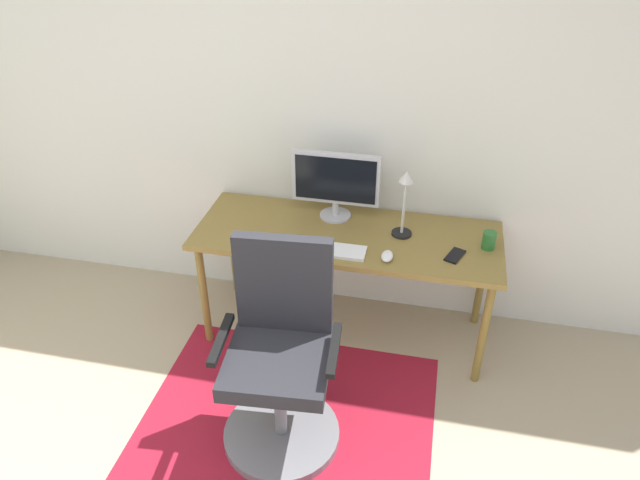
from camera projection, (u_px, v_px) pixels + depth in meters
wall_back at (296, 101)px, 3.31m from camera, size 6.00×0.10×2.60m
area_rug at (287, 421)px, 3.03m from camera, size 1.48×1.22×0.01m
desk at (347, 243)px, 3.28m from camera, size 1.68×0.62×0.70m
monitor at (336, 181)px, 3.28m from camera, size 0.49×0.18×0.39m
keyboard at (325, 249)px, 3.10m from camera, size 0.43×0.13×0.02m
computer_mouse at (387, 256)px, 3.03m from camera, size 0.06×0.10×0.03m
coffee_cup at (489, 240)px, 3.10m from camera, size 0.07×0.07×0.10m
cell_phone at (455, 256)px, 3.06m from camera, size 0.12×0.16×0.01m
desk_lamp at (405, 196)px, 3.11m from camera, size 0.11×0.11×0.39m
office_chair at (281, 368)px, 2.77m from camera, size 0.58×0.58×1.06m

